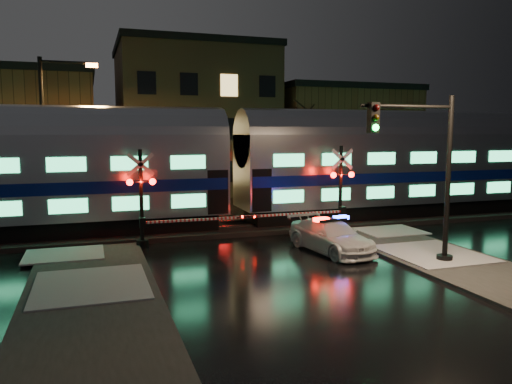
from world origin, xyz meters
The scene contains 12 objects.
ground centered at (0.00, 0.00, 0.00)m, with size 120.00×120.00×0.00m, color black.
ballast centered at (0.00, 5.00, 0.12)m, with size 90.00×4.20×0.24m, color black.
sidewalk_left centered at (-6.50, -6.00, 0.06)m, with size 4.00×20.00×0.12m, color #2D2D2D.
sidewalk_right centered at (6.50, -6.00, 0.06)m, with size 4.00×20.00×0.12m, color #2D2D2D.
building_mid centered at (2.00, 22.50, 5.75)m, with size 12.00×11.00×11.50m, color brown.
building_right centered at (15.00, 22.00, 4.25)m, with size 12.00×10.00×8.50m, color #51351F.
train centered at (0.40, 5.00, 3.38)m, with size 51.00×3.12×5.92m.
police_car centered at (3.00, -0.96, 0.67)m, with size 2.51×4.80×1.48m.
crossing_signal_right centered at (4.84, 2.31, 1.78)m, with size 6.08×0.67×4.30m.
crossing_signal_left centered at (-4.01, 2.31, 1.76)m, with size 5.98×0.66×4.24m.
traffic_light centered at (5.28, -4.02, 3.34)m, with size 4.07×0.72×6.29m.
streetlight centered at (-8.34, 9.00, 5.07)m, with size 2.94×0.31×8.79m.
Camera 1 is at (-6.39, -19.27, 4.96)m, focal length 35.00 mm.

